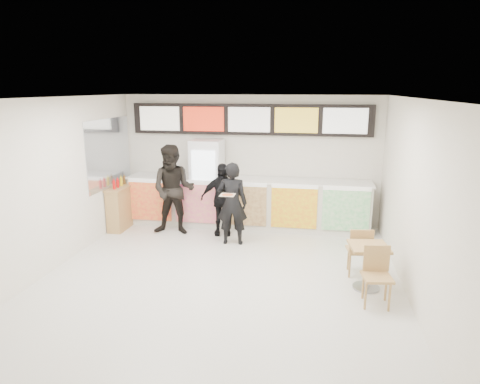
% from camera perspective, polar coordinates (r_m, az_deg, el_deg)
% --- Properties ---
extents(floor, '(7.00, 7.00, 0.00)m').
position_cam_1_polar(floor, '(7.20, -3.12, -12.27)').
color(floor, beige).
rests_on(floor, ground).
extents(ceiling, '(7.00, 7.00, 0.00)m').
position_cam_1_polar(ceiling, '(6.47, -3.47, 12.36)').
color(ceiling, white).
rests_on(ceiling, wall_back).
extents(wall_back, '(6.00, 0.00, 6.00)m').
position_cam_1_polar(wall_back, '(10.04, 1.31, 4.27)').
color(wall_back, silver).
rests_on(wall_back, floor).
extents(wall_left, '(0.00, 7.00, 7.00)m').
position_cam_1_polar(wall_left, '(7.91, -24.94, 0.38)').
color(wall_left, silver).
rests_on(wall_left, floor).
extents(wall_right, '(0.00, 7.00, 7.00)m').
position_cam_1_polar(wall_right, '(6.67, 22.67, -1.69)').
color(wall_right, silver).
rests_on(wall_right, floor).
extents(service_counter, '(5.56, 0.77, 1.14)m').
position_cam_1_polar(service_counter, '(9.85, 0.92, -1.45)').
color(service_counter, silver).
rests_on(service_counter, floor).
extents(menu_board, '(5.50, 0.14, 0.70)m').
position_cam_1_polar(menu_board, '(9.84, 1.26, 9.64)').
color(menu_board, black).
rests_on(menu_board, wall_back).
extents(drinks_fridge, '(0.70, 0.67, 2.00)m').
position_cam_1_polar(drinks_fridge, '(9.95, -4.38, 1.21)').
color(drinks_fridge, white).
rests_on(drinks_fridge, floor).
extents(mirror_panel, '(0.01, 2.00, 1.50)m').
position_cam_1_polar(mirror_panel, '(9.93, -17.03, 5.02)').
color(mirror_panel, '#B2B7BF').
rests_on(mirror_panel, wall_left).
extents(customer_main, '(0.66, 0.47, 1.71)m').
position_cam_1_polar(customer_main, '(8.71, -1.06, -1.56)').
color(customer_main, black).
rests_on(customer_main, floor).
extents(customer_left, '(1.01, 0.81, 1.98)m').
position_cam_1_polar(customer_left, '(9.40, -8.86, 0.26)').
color(customer_left, black).
rests_on(customer_left, floor).
extents(customer_mid, '(0.97, 0.49, 1.59)m').
position_cam_1_polar(customer_mid, '(9.29, -2.43, -0.97)').
color(customer_mid, black).
rests_on(customer_mid, floor).
extents(pizza_slice, '(0.36, 0.36, 0.02)m').
position_cam_1_polar(pizza_slice, '(8.21, -1.68, -0.34)').
color(pizza_slice, beige).
rests_on(pizza_slice, customer_main).
extents(cafe_table, '(0.66, 1.53, 0.87)m').
position_cam_1_polar(cafe_table, '(7.17, 16.70, -8.52)').
color(cafe_table, tan).
rests_on(cafe_table, floor).
extents(condiment_ledge, '(0.35, 0.87, 1.17)m').
position_cam_1_polar(condiment_ledge, '(10.12, -15.65, -1.98)').
color(condiment_ledge, tan).
rests_on(condiment_ledge, floor).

